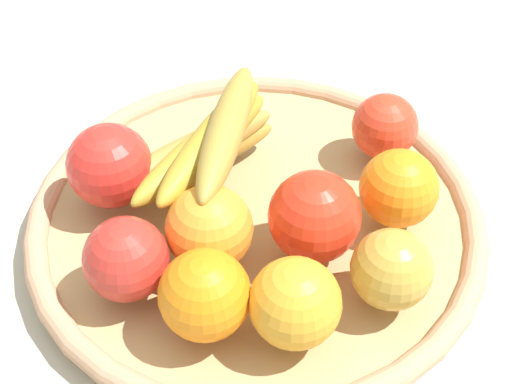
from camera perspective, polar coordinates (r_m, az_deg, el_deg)
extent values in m
plane|color=#BBB4A5|center=(0.69, 0.00, -3.13)|extent=(2.40, 2.40, 0.00)
cylinder|color=tan|center=(0.68, 0.00, -2.51)|extent=(0.41, 0.41, 0.02)
torus|color=tan|center=(0.67, 0.00, -1.87)|extent=(0.43, 0.43, 0.02)
sphere|color=red|center=(0.66, -11.50, 2.07)|extent=(0.10, 0.10, 0.08)
ellipsoid|color=#AF8A35|center=(0.69, -5.26, 2.56)|extent=(0.17, 0.13, 0.03)
ellipsoid|color=#B18C3D|center=(0.68, -5.12, 3.23)|extent=(0.17, 0.14, 0.03)
ellipsoid|color=#AA942C|center=(0.66, -4.29, 3.54)|extent=(0.13, 0.17, 0.03)
ellipsoid|color=#B3942B|center=(0.64, -3.55, 4.19)|extent=(0.11, 0.18, 0.03)
ellipsoid|color=#AB8C38|center=(0.63, -2.37, 4.93)|extent=(0.06, 0.19, 0.03)
sphere|color=orange|center=(0.64, 11.24, 0.30)|extent=(0.10, 0.10, 0.07)
sphere|color=orange|center=(0.60, -3.72, -2.89)|extent=(0.09, 0.09, 0.07)
sphere|color=gold|center=(0.58, 10.66, -6.03)|extent=(0.08, 0.08, 0.07)
sphere|color=red|center=(0.60, 4.65, -1.95)|extent=(0.10, 0.10, 0.08)
sphere|color=orange|center=(0.56, -4.08, -8.13)|extent=(0.10, 0.10, 0.07)
sphere|color=red|center=(0.71, 10.16, 5.14)|extent=(0.08, 0.08, 0.06)
sphere|color=red|center=(0.59, -10.25, -5.24)|extent=(0.10, 0.10, 0.07)
sphere|color=gold|center=(0.55, 3.11, -8.76)|extent=(0.10, 0.10, 0.07)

